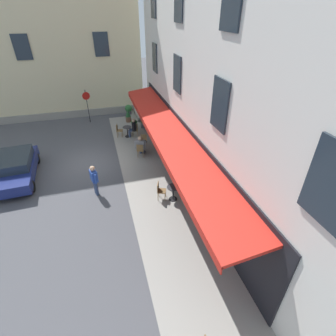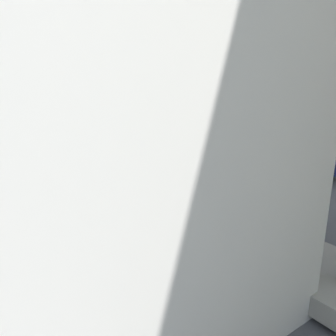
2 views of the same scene
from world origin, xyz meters
name	(u,v)px [view 1 (image 1 of 2)]	position (x,y,z in m)	size (l,w,h in m)	color
ground_plane	(89,163)	(0.00, 0.00, 0.00)	(70.00, 70.00, 0.00)	#4C4C51
sidewalk_cafe_terrace	(156,185)	(-3.25, -3.40, 0.00)	(20.50, 3.20, 0.01)	gray
cafe_building_facade	(304,20)	(-4.00, -9.49, 7.49)	(20.00, 10.70, 15.00)	silver
corner_building_facade	(26,12)	(13.00, 3.50, 7.50)	(10.12, 17.00, 15.00)	beige
back_alley_steps	(142,114)	(6.60, -4.59, 0.24)	(2.40, 1.75, 0.60)	gray
cafe_table_near_entrance	(142,145)	(0.44, -3.39, 0.49)	(0.60, 0.60, 0.75)	black
cafe_chair_wicker_corner_right	(140,149)	(-0.15, -3.16, 0.55)	(0.52, 0.52, 0.91)	olive
cafe_chair_wicker_corner_left	(144,140)	(1.03, -3.61, 0.55)	(0.51, 0.51, 0.91)	olive
cafe_table_mid_terrace	(173,191)	(-4.61, -3.92, 0.49)	(0.60, 0.60, 0.75)	black
cafe_chair_wicker_kerbside	(160,190)	(-4.38, -3.33, 0.55)	(0.52, 0.52, 0.91)	olive
cafe_chair_wicker_facing_street	(186,188)	(-4.60, -4.55, 0.55)	(0.41, 0.41, 0.91)	olive
cafe_table_far_end	(127,130)	(3.02, -2.82, 0.49)	(0.60, 0.60, 0.75)	black
cafe_chair_wicker_near_door	(118,129)	(3.20, -2.21, 0.55)	(0.50, 0.50, 0.91)	olive
cafe_chair_wicker_under_awning	(136,129)	(2.91, -3.44, 0.55)	(0.47, 0.47, 0.91)	olive
seated_patron_in_black	(133,127)	(2.94, -3.23, 0.71)	(0.68, 0.61, 1.34)	navy
seated_companion_in_grey	(141,145)	(0.05, -3.24, 0.72)	(0.67, 0.67, 1.36)	navy
walking_pedestrian_in_blue	(94,178)	(-3.15, -0.36, 0.96)	(0.66, 0.39, 1.64)	navy
no_parking_sign	(87,100)	(6.51, -0.28, 1.79)	(0.18, 0.57, 2.60)	black
potted_plant_entrance_right	(128,115)	(5.78, -3.29, 0.53)	(0.43, 0.43, 1.08)	brown
potted_plant_by_steps	(134,124)	(4.34, -3.52, 0.38)	(0.44, 0.44, 0.72)	brown
potted_plant_under_sign	(143,122)	(4.29, -4.24, 0.43)	(0.42, 0.42, 0.89)	#4C4C51
potted_plant_entrance_left	(129,110)	(7.12, -3.53, 0.53)	(0.60, 0.60, 0.94)	#4C4C51
parked_car_navy	(16,167)	(-0.59, 3.64, 0.71)	(4.38, 2.01, 1.33)	navy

